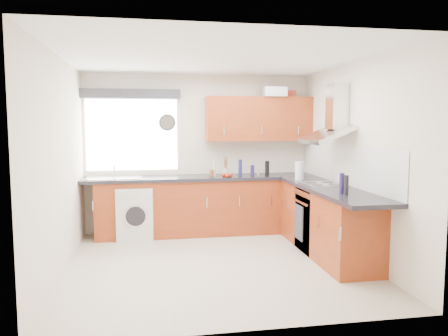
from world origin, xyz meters
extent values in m
plane|color=beige|center=(0.00, 0.00, 0.00)|extent=(3.60, 3.60, 0.00)
cube|color=white|center=(0.00, 0.00, 2.50)|extent=(3.60, 3.60, 0.02)
cube|color=silver|center=(0.00, 1.80, 1.25)|extent=(3.60, 0.02, 2.50)
cube|color=silver|center=(0.00, -1.80, 1.25)|extent=(3.60, 0.02, 2.50)
cube|color=silver|center=(-1.80, 0.00, 1.25)|extent=(0.02, 3.60, 2.50)
cube|color=silver|center=(1.80, 0.00, 1.25)|extent=(0.02, 3.60, 2.50)
cube|color=silver|center=(-1.05, 1.79, 1.55)|extent=(1.40, 0.02, 1.10)
cube|color=#2F2E34|center=(-1.05, 1.70, 2.18)|extent=(1.50, 0.18, 0.14)
cube|color=white|center=(1.79, 0.30, 1.18)|extent=(0.01, 3.00, 0.54)
cube|color=maroon|center=(-0.10, 1.51, 0.43)|extent=(3.00, 0.58, 0.86)
cube|color=maroon|center=(1.50, 1.50, 0.43)|extent=(0.60, 0.60, 0.86)
cube|color=maroon|center=(1.51, 0.15, 0.43)|extent=(0.58, 2.10, 0.86)
cube|color=black|center=(0.00, 1.50, 0.89)|extent=(3.60, 0.62, 0.05)
cube|color=black|center=(1.50, 0.00, 0.89)|extent=(0.62, 2.42, 0.05)
cube|color=black|center=(1.50, 0.30, 0.42)|extent=(0.56, 0.58, 0.85)
cube|color=silver|center=(1.50, 0.30, 0.92)|extent=(0.52, 0.52, 0.01)
cube|color=maroon|center=(0.95, 1.62, 1.80)|extent=(1.70, 0.35, 0.70)
cube|color=silver|center=(-1.00, 1.40, 0.39)|extent=(0.57, 0.55, 0.78)
cylinder|color=#2F2E34|center=(-0.50, 1.78, 1.74)|extent=(0.27, 0.04, 0.27)
cube|color=silver|center=(1.17, 1.52, 2.22)|extent=(0.36, 0.27, 0.15)
cube|color=#C43C2B|center=(1.44, 1.72, 2.21)|extent=(0.26, 0.23, 0.11)
cylinder|color=gray|center=(0.36, 1.35, 0.97)|extent=(0.11, 0.11, 0.13)
cylinder|color=silver|center=(1.35, 0.80, 1.04)|extent=(0.15, 0.15, 0.27)
cylinder|color=brown|center=(0.16, 1.49, 0.96)|extent=(0.07, 0.07, 0.10)
cylinder|color=#AEA195|center=(0.21, 1.48, 1.03)|extent=(0.04, 0.04, 0.23)
cylinder|color=#1A1955|center=(0.61, 1.46, 1.04)|extent=(0.06, 0.06, 0.26)
cylinder|color=#ACA293|center=(0.91, 1.48, 0.96)|extent=(0.04, 0.04, 0.09)
cylinder|color=black|center=(1.03, 1.38, 1.03)|extent=(0.07, 0.07, 0.24)
cylinder|color=#241955|center=(0.83, 1.55, 0.99)|extent=(0.06, 0.06, 0.16)
cylinder|color=black|center=(1.42, -0.58, 1.03)|extent=(0.05, 0.05, 0.23)
cylinder|color=#221750|center=(1.41, -0.48, 1.03)|extent=(0.06, 0.06, 0.24)
camera|label=1|loc=(-0.80, -5.20, 1.72)|focal=35.00mm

